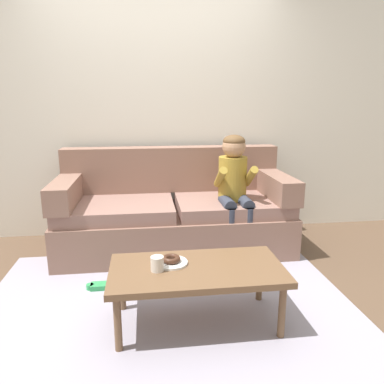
{
  "coord_description": "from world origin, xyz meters",
  "views": [
    {
      "loc": [
        -0.13,
        -2.5,
        1.39
      ],
      "look_at": [
        0.25,
        0.45,
        0.65
      ],
      "focal_mm": 34.17,
      "sensor_mm": 36.0,
      "label": 1
    }
  ],
  "objects": [
    {
      "name": "ground",
      "position": [
        0.0,
        0.0,
        0.0
      ],
      "size": [
        10.0,
        10.0,
        0.0
      ],
      "primitive_type": "plane",
      "color": "brown"
    },
    {
      "name": "coffee_table",
      "position": [
        0.17,
        -0.44,
        0.35
      ],
      "size": [
        1.08,
        0.55,
        0.39
      ],
      "color": "brown",
      "rests_on": "ground"
    },
    {
      "name": "toy_controller",
      "position": [
        -0.49,
        0.08,
        0.03
      ],
      "size": [
        0.23,
        0.09,
        0.05
      ],
      "rotation": [
        0.0,
        0.0,
        0.16
      ],
      "color": "#339E56",
      "rests_on": "ground"
    },
    {
      "name": "mug",
      "position": [
        -0.08,
        -0.45,
        0.44
      ],
      "size": [
        0.08,
        0.08,
        0.09
      ],
      "primitive_type": "cylinder",
      "color": "silver",
      "rests_on": "coffee_table"
    },
    {
      "name": "couch",
      "position": [
        0.14,
        0.85,
        0.34
      ],
      "size": [
        2.14,
        0.9,
        0.95
      ],
      "color": "#846051",
      "rests_on": "ground"
    },
    {
      "name": "plate",
      "position": [
        0.01,
        -0.37,
        0.4
      ],
      "size": [
        0.21,
        0.21,
        0.01
      ],
      "primitive_type": "cylinder",
      "color": "white",
      "rests_on": "coffee_table"
    },
    {
      "name": "donut",
      "position": [
        0.01,
        -0.37,
        0.42
      ],
      "size": [
        0.15,
        0.15,
        0.04
      ],
      "primitive_type": "torus",
      "rotation": [
        0.0,
        0.0,
        2.78
      ],
      "color": "#422619",
      "rests_on": "plate"
    },
    {
      "name": "wall_back",
      "position": [
        0.0,
        1.4,
        1.4
      ],
      "size": [
        8.0,
        0.1,
        2.8
      ],
      "primitive_type": "cube",
      "color": "silver",
      "rests_on": "ground"
    },
    {
      "name": "person_child",
      "position": [
        0.67,
        0.64,
        0.67
      ],
      "size": [
        0.34,
        0.58,
        1.1
      ],
      "color": "olive",
      "rests_on": "ground"
    },
    {
      "name": "area_rug",
      "position": [
        0.0,
        -0.25,
        0.01
      ],
      "size": [
        2.57,
        1.99,
        0.01
      ],
      "primitive_type": "cube",
      "color": "#9993A3",
      "rests_on": "ground"
    }
  ]
}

